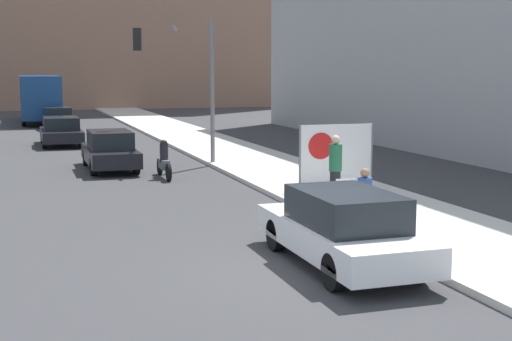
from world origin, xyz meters
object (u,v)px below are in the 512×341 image
(motorcycle_on_road, at_px, (164,162))
(seated_protester, at_px, (366,193))
(jogger_on_sidewalk, at_px, (335,169))
(protest_banner, at_px, (336,154))
(car_on_road_midblock, at_px, (61,131))
(car_on_road_nearest, at_px, (110,150))
(traffic_light_pole, at_px, (183,67))
(parked_car_curbside, at_px, (342,228))
(city_bus_on_road, at_px, (39,96))
(car_on_road_distant, at_px, (58,118))

(motorcycle_on_road, bearing_deg, seated_protester, -72.03)
(jogger_on_sidewalk, distance_m, protest_banner, 2.77)
(seated_protester, distance_m, motorcycle_on_road, 9.60)
(car_on_road_midblock, xyz_separation_m, motorcycle_on_road, (2.71, -12.28, -0.15))
(car_on_road_nearest, distance_m, car_on_road_midblock, 9.70)
(traffic_light_pole, distance_m, parked_car_curbside, 15.25)
(traffic_light_pole, distance_m, city_bus_on_road, 26.71)
(traffic_light_pole, xyz_separation_m, car_on_road_distant, (-3.70, 20.13, -3.09))
(parked_car_curbside, distance_m, city_bus_on_road, 41.42)
(protest_banner, relative_size, car_on_road_nearest, 0.52)
(traffic_light_pole, bearing_deg, protest_banner, -67.97)
(car_on_road_distant, bearing_deg, parked_car_curbside, -84.52)
(car_on_road_midblock, xyz_separation_m, city_bus_on_road, (-0.53, 16.91, 1.19))
(seated_protester, distance_m, parked_car_curbside, 3.45)
(seated_protester, height_order, protest_banner, protest_banner)
(traffic_light_pole, height_order, parked_car_curbside, traffic_light_pole)
(traffic_light_pole, distance_m, motorcycle_on_road, 4.58)
(jogger_on_sidewalk, bearing_deg, protest_banner, -126.99)
(seated_protester, height_order, car_on_road_distant, seated_protester)
(car_on_road_nearest, bearing_deg, motorcycle_on_road, -60.65)
(parked_car_curbside, height_order, city_bus_on_road, city_bus_on_road)
(protest_banner, bearing_deg, jogger_on_sidewalk, -114.83)
(jogger_on_sidewalk, height_order, car_on_road_midblock, jogger_on_sidewalk)
(seated_protester, height_order, parked_car_curbside, parked_car_curbside)
(jogger_on_sidewalk, distance_m, parked_car_curbside, 5.50)
(seated_protester, distance_m, jogger_on_sidewalk, 2.21)
(seated_protester, relative_size, car_on_road_midblock, 0.27)
(car_on_road_nearest, height_order, motorcycle_on_road, car_on_road_nearest)
(jogger_on_sidewalk, relative_size, city_bus_on_road, 0.17)
(jogger_on_sidewalk, height_order, city_bus_on_road, city_bus_on_road)
(car_on_road_nearest, relative_size, car_on_road_distant, 1.03)
(jogger_on_sidewalk, height_order, car_on_road_distant, jogger_on_sidewalk)
(car_on_road_midblock, height_order, city_bus_on_road, city_bus_on_road)
(car_on_road_nearest, distance_m, car_on_road_distant, 20.44)
(protest_banner, xyz_separation_m, motorcycle_on_road, (-4.36, 4.43, -0.59))
(seated_protester, xyz_separation_m, parked_car_curbside, (-1.93, -2.86, -0.10))
(protest_banner, xyz_separation_m, car_on_road_nearest, (-5.85, 7.09, -0.42))
(parked_car_curbside, distance_m, motorcycle_on_road, 12.04)
(motorcycle_on_road, bearing_deg, car_on_road_nearest, 119.35)
(jogger_on_sidewalk, bearing_deg, car_on_road_midblock, -85.09)
(jogger_on_sidewalk, relative_size, parked_car_curbside, 0.40)
(car_on_road_midblock, bearing_deg, car_on_road_distant, 87.99)
(car_on_road_distant, distance_m, city_bus_on_road, 6.29)
(motorcycle_on_road, bearing_deg, parked_car_curbside, -85.08)
(car_on_road_nearest, distance_m, motorcycle_on_road, 3.05)
(traffic_light_pole, xyz_separation_m, car_on_road_nearest, (-2.87, -0.29, -3.06))
(protest_banner, height_order, motorcycle_on_road, protest_banner)
(jogger_on_sidewalk, relative_size, car_on_road_midblock, 0.40)
(jogger_on_sidewalk, bearing_deg, motorcycle_on_road, -77.48)
(car_on_road_nearest, relative_size, motorcycle_on_road, 2.11)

